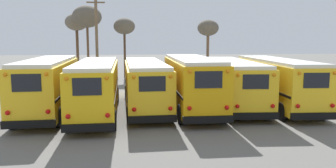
{
  "coord_description": "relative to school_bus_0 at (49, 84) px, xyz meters",
  "views": [
    {
      "loc": [
        -2.17,
        -20.53,
        4.45
      ],
      "look_at": [
        0.0,
        0.13,
        1.65
      ],
      "focal_mm": 35.0,
      "sensor_mm": 36.0,
      "label": 1
    }
  ],
  "objects": [
    {
      "name": "ground_plane",
      "position": [
        7.31,
        0.26,
        -1.8
      ],
      "size": [
        160.0,
        160.0,
        0.0
      ],
      "primitive_type": "plane",
      "color": "#66635E"
    },
    {
      "name": "school_bus_0",
      "position": [
        0.0,
        0.0,
        0.0
      ],
      "size": [
        2.88,
        9.85,
        3.31
      ],
      "color": "yellow",
      "rests_on": "ground"
    },
    {
      "name": "school_bus_1",
      "position": [
        2.92,
        -0.56,
        -0.07
      ],
      "size": [
        2.68,
        10.42,
        3.19
      ],
      "color": "yellow",
      "rests_on": "ground"
    },
    {
      "name": "school_bus_2",
      "position": [
        5.85,
        1.06,
        -0.14
      ],
      "size": [
        2.88,
        10.76,
        3.06
      ],
      "color": "yellow",
      "rests_on": "ground"
    },
    {
      "name": "school_bus_3",
      "position": [
        8.77,
        0.07,
        0.03
      ],
      "size": [
        2.64,
        9.89,
        3.36
      ],
      "color": "#E5A00C",
      "rests_on": "ground"
    },
    {
      "name": "school_bus_4",
      "position": [
        11.7,
        1.0,
        -0.13
      ],
      "size": [
        3.13,
        10.47,
        3.08
      ],
      "color": "yellow",
      "rests_on": "ground"
    },
    {
      "name": "school_bus_5",
      "position": [
        14.62,
        0.63,
        -0.06
      ],
      "size": [
        2.94,
        10.69,
        3.19
      ],
      "color": "yellow",
      "rests_on": "ground"
    },
    {
      "name": "utility_pole",
      "position": [
        1.47,
        13.55,
        2.98
      ],
      "size": [
        1.8,
        0.29,
        9.26
      ],
      "color": "brown",
      "rests_on": "ground"
    },
    {
      "name": "bare_tree_0",
      "position": [
        -1.27,
        18.46,
        4.51
      ],
      "size": [
        2.58,
        2.58,
        7.44
      ],
      "color": "brown",
      "rests_on": "ground"
    },
    {
      "name": "bare_tree_1",
      "position": [
        13.78,
        17.48,
        3.88
      ],
      "size": [
        2.46,
        2.46,
        6.76
      ],
      "color": "brown",
      "rests_on": "ground"
    },
    {
      "name": "bare_tree_2",
      "position": [
        4.13,
        18.18,
        4.1
      ],
      "size": [
        2.45,
        2.45,
        6.93
      ],
      "color": "#473323",
      "rests_on": "ground"
    },
    {
      "name": "bare_tree_3",
      "position": [
        0.19,
        16.42,
        5.08
      ],
      "size": [
        3.14,
        3.14,
        8.13
      ],
      "color": "brown",
      "rests_on": "ground"
    }
  ]
}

